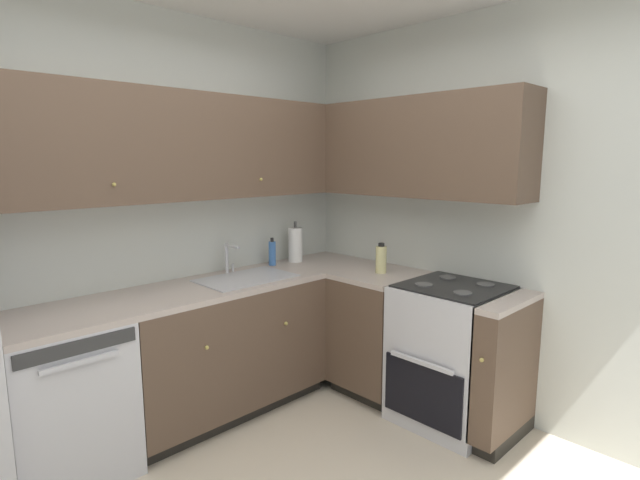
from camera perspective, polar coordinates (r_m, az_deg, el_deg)
wall_back at (r=3.30m, az=-21.21°, el=2.11°), size 3.53×0.05×2.63m
wall_right at (r=3.33m, az=21.31°, el=2.17°), size 0.05×3.37×2.63m
dishwasher at (r=3.06m, az=-27.67°, el=-16.15°), size 0.60×0.63×0.86m
lower_cabinets_back at (r=3.43m, az=-11.36°, el=-12.36°), size 1.37×0.62×0.86m
countertop_back at (r=3.29m, az=-11.62°, el=-5.20°), size 2.57×0.60×0.03m
lower_cabinets_right at (r=3.54m, az=9.74°, el=-11.61°), size 0.62×1.29×0.86m
countertop_right at (r=3.41m, az=9.91°, el=-4.64°), size 0.60×1.29×0.03m
oven_range at (r=3.37m, az=15.07°, el=-12.57°), size 0.68×0.62×1.04m
upper_cabinets_back at (r=3.23m, az=-15.95°, el=10.41°), size 2.25×0.34×0.66m
upper_cabinets_right at (r=3.52m, az=9.48°, el=10.52°), size 0.32×1.82×0.66m
sink at (r=3.38m, az=-8.58°, el=-5.13°), size 0.63×0.40×0.10m
faucet at (r=3.51m, az=-10.57°, el=-1.82°), size 0.07×0.16×0.21m
soap_bottle at (r=3.75m, az=-5.59°, el=-1.53°), size 0.05×0.05×0.21m
paper_towel_roll at (r=3.86m, az=-2.89°, el=-0.54°), size 0.11×0.11×0.33m
oil_bottle at (r=3.51m, az=7.13°, el=-2.22°), size 0.08×0.08×0.22m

